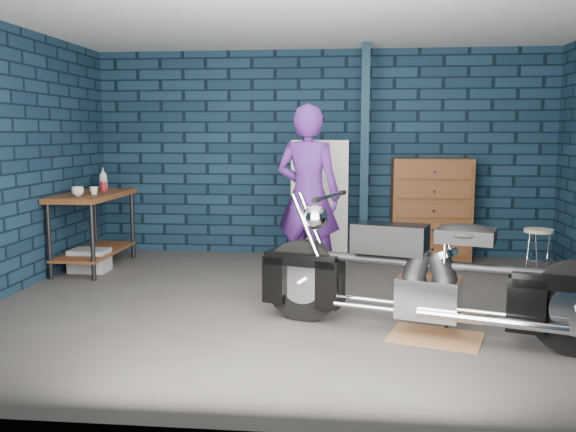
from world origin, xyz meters
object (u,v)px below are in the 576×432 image
object	(u,v)px
workbench	(94,231)
motorcycle	(438,269)
locker	(320,200)
shop_stool	(537,254)
storage_bin	(90,260)
person	(308,196)
tool_chest	(431,210)

from	to	relation	value
workbench	motorcycle	bearing A→B (deg)	-30.04
locker	shop_stool	distance (m)	2.68
locker	storage_bin	bearing A→B (deg)	-157.92
workbench	person	world-z (taller)	person
tool_chest	shop_stool	bearing A→B (deg)	-41.95
workbench	shop_stool	xyz separation A→B (m)	(5.14, -0.08, -0.17)
person	workbench	bearing A→B (deg)	2.23
shop_stool	locker	bearing A→B (deg)	158.91
shop_stool	tool_chest	bearing A→B (deg)	138.05
motorcycle	person	world-z (taller)	person
motorcycle	shop_stool	xyz separation A→B (m)	(1.38, 2.10, -0.27)
shop_stool	person	bearing A→B (deg)	-168.83
motorcycle	shop_stool	distance (m)	2.53
workbench	motorcycle	xyz separation A→B (m)	(3.76, -2.17, 0.10)
motorcycle	tool_chest	size ratio (longest dim) A/B	1.95
motorcycle	tool_chest	bearing A→B (deg)	101.50
person	tool_chest	bearing A→B (deg)	-120.73
motorcycle	person	bearing A→B (deg)	143.03
person	locker	size ratio (longest dim) A/B	1.25
workbench	locker	size ratio (longest dim) A/B	0.91
person	shop_stool	xyz separation A→B (m)	(2.52, 0.50, -0.67)
storage_bin	shop_stool	distance (m)	5.12
motorcycle	locker	xyz separation A→B (m)	(-1.08, 3.05, 0.21)
workbench	shop_stool	size ratio (longest dim) A/B	2.46
workbench	person	size ratio (longest dim) A/B	0.73
locker	shop_stool	size ratio (longest dim) A/B	2.69
motorcycle	locker	size ratio (longest dim) A/B	1.66
locker	motorcycle	bearing A→B (deg)	-70.48
workbench	storage_bin	bearing A→B (deg)	-84.41
storage_bin	shop_stool	bearing A→B (deg)	1.43
locker	person	bearing A→B (deg)	-92.27
tool_chest	locker	bearing A→B (deg)	180.00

